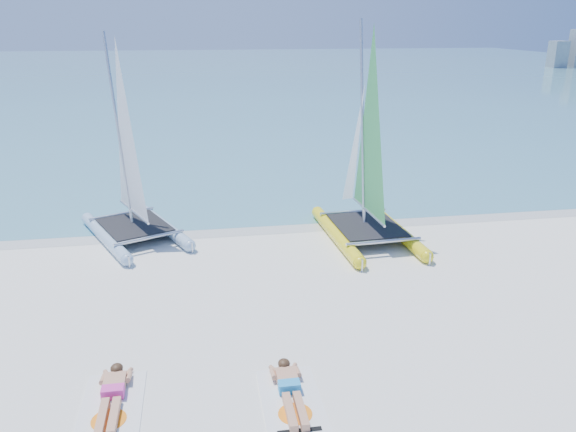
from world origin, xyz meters
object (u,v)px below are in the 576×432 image
object	(u,v)px
catamaran_yellow	(364,168)
towel_a	(112,406)
sunbather_a	(113,394)
towel_b	(292,401)
sunbather_b	(290,388)
catamaran_blue	(129,178)

from	to	relation	value
catamaran_yellow	towel_a	size ratio (longest dim) A/B	3.41
towel_a	sunbather_a	size ratio (longest dim) A/B	1.07
towel_a	towel_b	size ratio (longest dim) A/B	1.00
towel_b	sunbather_b	bearing A→B (deg)	90.00
catamaran_blue	catamaran_yellow	size ratio (longest dim) A/B	0.95
sunbather_a	sunbather_b	size ratio (longest dim) A/B	1.00
catamaran_blue	towel_b	size ratio (longest dim) A/B	3.22
catamaran_yellow	towel_a	world-z (taller)	catamaran_yellow
catamaran_yellow	towel_b	distance (m)	8.47
catamaran_yellow	towel_a	bearing A→B (deg)	-134.63
catamaran_yellow	towel_a	xyz separation A→B (m)	(-6.34, -7.17, -1.98)
sunbather_a	towel_b	xyz separation A→B (m)	(2.95, -0.53, -0.11)
towel_a	sunbather_b	world-z (taller)	sunbather_b
towel_b	sunbather_b	size ratio (longest dim) A/B	1.07
catamaran_blue	catamaran_yellow	distance (m)	6.76
catamaran_blue	catamaran_yellow	xyz separation A→B (m)	(6.70, -0.81, 0.21)
catamaran_blue	towel_a	bearing A→B (deg)	-111.34
catamaran_yellow	sunbather_b	bearing A→B (deg)	-118.02
towel_b	catamaran_blue	bearing A→B (deg)	111.70
catamaran_yellow	sunbather_a	world-z (taller)	catamaran_yellow
towel_b	towel_a	bearing A→B (deg)	173.48
catamaran_yellow	sunbather_b	world-z (taller)	catamaran_yellow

